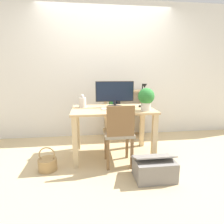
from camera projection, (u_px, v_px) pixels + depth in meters
ground_plane at (113, 155)px, 2.98m from camera, size 10.00×10.00×0.00m
wall_back at (106, 71)px, 3.69m from camera, size 8.00×0.05×2.60m
desk at (113, 118)px, 2.85m from camera, size 1.22×0.74×0.75m
monitor at (115, 93)px, 2.90m from camera, size 0.59×0.24×0.40m
keyboard at (115, 109)px, 2.76m from camera, size 0.40×0.11×0.02m
vase at (82, 102)px, 2.90m from camera, size 0.11×0.11×0.20m
desk_lamp at (143, 93)px, 2.85m from camera, size 0.10×0.19×0.37m
potted_plant at (146, 98)px, 2.63m from camera, size 0.23×0.23×0.32m
chair at (119, 132)px, 2.54m from camera, size 0.40×0.40×0.88m
bookshelf at (117, 117)px, 3.73m from camera, size 0.77×0.28×0.94m
basket at (48, 164)px, 2.51m from camera, size 0.24×0.24×0.33m
storage_box at (154, 168)px, 2.31m from camera, size 0.49×0.40×0.32m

